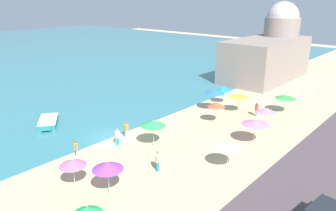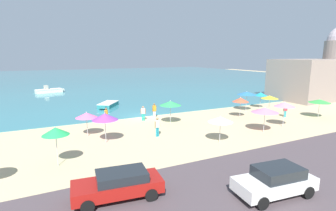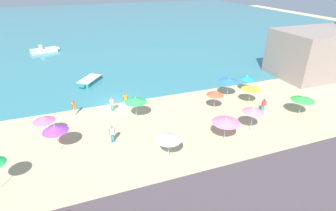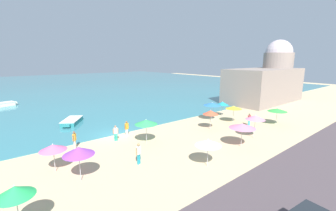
# 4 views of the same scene
# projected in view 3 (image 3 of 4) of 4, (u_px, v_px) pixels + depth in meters

# --- Properties ---
(ground_plane) EXTENTS (160.00, 160.00, 0.00)m
(ground_plane) POSITION_uv_depth(u_px,v_px,m) (116.00, 104.00, 30.48)
(ground_plane) COLOR #CDB588
(sea) EXTENTS (150.00, 110.00, 0.05)m
(sea) POSITION_uv_depth(u_px,v_px,m) (83.00, 25.00, 76.48)
(sea) COLOR teal
(sea) RESTS_ON ground_plane
(beach_umbrella_0) EXTENTS (2.09, 2.09, 2.32)m
(beach_umbrella_0) POSITION_uv_depth(u_px,v_px,m) (251.00, 88.00, 29.45)
(beach_umbrella_0) COLOR #B2B2B7
(beach_umbrella_0) RESTS_ON ground_plane
(beach_umbrella_1) EXTENTS (2.01, 2.01, 2.59)m
(beach_umbrella_1) POSITION_uv_depth(u_px,v_px,m) (253.00, 110.00, 24.19)
(beach_umbrella_1) COLOR #B2B2B7
(beach_umbrella_1) RESTS_ON ground_plane
(beach_umbrella_4) EXTENTS (2.11, 2.11, 2.55)m
(beach_umbrella_4) POSITION_uv_depth(u_px,v_px,m) (55.00, 128.00, 21.51)
(beach_umbrella_4) COLOR #B2B2B7
(beach_umbrella_4) RESTS_ON ground_plane
(beach_umbrella_5) EXTENTS (2.26, 2.26, 2.50)m
(beach_umbrella_5) POSITION_uv_depth(u_px,v_px,m) (135.00, 100.00, 26.35)
(beach_umbrella_5) COLOR #B2B2B7
(beach_umbrella_5) RESTS_ON ground_plane
(beach_umbrella_6) EXTENTS (1.79, 1.79, 2.23)m
(beach_umbrella_6) POSITION_uv_depth(u_px,v_px,m) (247.00, 78.00, 32.63)
(beach_umbrella_6) COLOR #B2B2B7
(beach_umbrella_6) RESTS_ON ground_plane
(beach_umbrella_7) EXTENTS (1.87, 1.87, 2.40)m
(beach_umbrella_7) POSITION_uv_depth(u_px,v_px,m) (215.00, 93.00, 28.14)
(beach_umbrella_7) COLOR #B2B2B7
(beach_umbrella_7) RESTS_ON ground_plane
(beach_umbrella_8) EXTENTS (2.37, 2.37, 2.22)m
(beach_umbrella_8) POSITION_uv_depth(u_px,v_px,m) (303.00, 98.00, 27.16)
(beach_umbrella_8) COLOR #B2B2B7
(beach_umbrella_8) RESTS_ON ground_plane
(beach_umbrella_9) EXTENTS (2.06, 2.06, 2.27)m
(beach_umbrella_9) POSITION_uv_depth(u_px,v_px,m) (169.00, 137.00, 20.74)
(beach_umbrella_9) COLOR #B2B2B7
(beach_umbrella_9) RESTS_ON ground_plane
(beach_umbrella_10) EXTENTS (1.92, 1.92, 2.21)m
(beach_umbrella_10) POSITION_uv_depth(u_px,v_px,m) (44.00, 119.00, 23.48)
(beach_umbrella_10) COLOR #B2B2B7
(beach_umbrella_10) RESTS_ON ground_plane
(beach_umbrella_12) EXTENTS (2.49, 2.49, 2.39)m
(beach_umbrella_12) POSITION_uv_depth(u_px,v_px,m) (226.00, 120.00, 22.88)
(beach_umbrella_12) COLOR #B2B2B7
(beach_umbrella_12) RESTS_ON ground_plane
(beach_umbrella_14) EXTENTS (2.35, 2.35, 2.59)m
(beach_umbrella_14) POSITION_uv_depth(u_px,v_px,m) (229.00, 79.00, 30.96)
(beach_umbrella_14) COLOR #B2B2B7
(beach_umbrella_14) RESTS_ON ground_plane
(bather_0) EXTENTS (0.55, 0.32, 1.65)m
(bather_0) POSITION_uv_depth(u_px,v_px,m) (112.00, 103.00, 28.44)
(bather_0) COLOR #1CA78F
(bather_0) RESTS_ON ground_plane
(bather_2) EXTENTS (0.55, 0.31, 1.75)m
(bather_2) POSITION_uv_depth(u_px,v_px,m) (112.00, 133.00, 23.13)
(bather_2) COLOR teal
(bather_2) RESTS_ON ground_plane
(bather_3) EXTENTS (0.56, 0.28, 1.62)m
(bather_3) POSITION_uv_depth(u_px,v_px,m) (264.00, 104.00, 28.26)
(bather_3) COLOR teal
(bather_3) RESTS_ON ground_plane
(bather_4) EXTENTS (0.56, 0.29, 1.73)m
(bather_4) POSITION_uv_depth(u_px,v_px,m) (125.00, 99.00, 29.32)
(bather_4) COLOR silver
(bather_4) RESTS_ON ground_plane
(bather_5) EXTENTS (0.40, 0.46, 1.72)m
(bather_5) POSITION_uv_depth(u_px,v_px,m) (74.00, 107.00, 27.66)
(bather_5) COLOR #F9DCC7
(bather_5) RESTS_ON ground_plane
(skiff_nearshore) EXTENTS (3.60, 4.15, 0.61)m
(skiff_nearshore) POSITION_uv_depth(u_px,v_px,m) (90.00, 81.00, 35.98)
(skiff_nearshore) COLOR teal
(skiff_nearshore) RESTS_ON sea
(skiff_offshore) EXTENTS (5.27, 2.71, 1.44)m
(skiff_offshore) POSITION_uv_depth(u_px,v_px,m) (44.00, 50.00, 49.73)
(skiff_offshore) COLOR silver
(skiff_offshore) RESTS_ON sea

